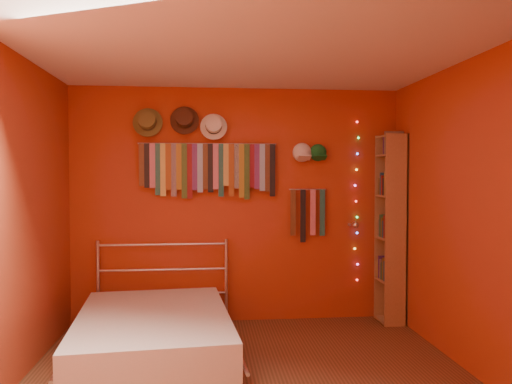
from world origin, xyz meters
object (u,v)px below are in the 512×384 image
object	(u,v)px
bookshelf	(394,227)
bed	(154,334)
reading_lamp	(355,225)
tie_rack	(208,167)

from	to	relation	value
bookshelf	bed	world-z (taller)	bookshelf
reading_lamp	bed	bearing A→B (deg)	-157.66
tie_rack	bed	bearing A→B (deg)	-116.02
bookshelf	tie_rack	bearing A→B (deg)	175.50
tie_rack	reading_lamp	distance (m)	1.66
bed	tie_rack	bearing A→B (deg)	59.05
bookshelf	bed	size ratio (longest dim) A/B	1.05
tie_rack	reading_lamp	bearing A→B (deg)	-5.53
reading_lamp	bed	size ratio (longest dim) A/B	0.14
bed	bookshelf	bearing A→B (deg)	13.68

